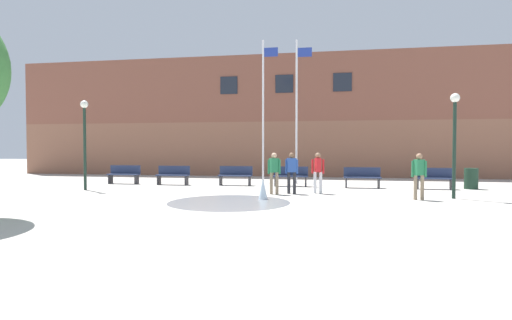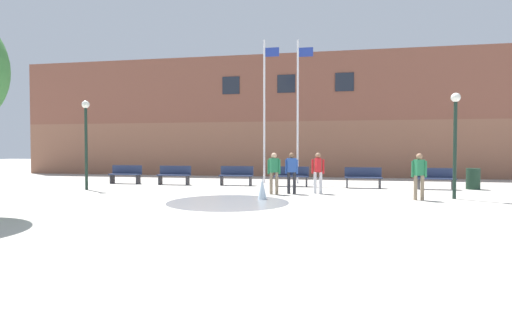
# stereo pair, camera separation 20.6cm
# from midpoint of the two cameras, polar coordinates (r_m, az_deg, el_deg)

# --- Properties ---
(ground_plane) EXTENTS (100.00, 100.00, 0.00)m
(ground_plane) POSITION_cam_midpoint_polar(r_m,az_deg,el_deg) (8.43, -8.68, -10.40)
(ground_plane) COLOR #B2ADA3
(library_building) EXTENTS (36.00, 6.05, 7.61)m
(library_building) POSITION_cam_midpoint_polar(r_m,az_deg,el_deg) (27.77, 4.48, 5.90)
(library_building) COLOR brown
(library_building) RESTS_ON ground
(splash_fountain) EXTENTS (3.98, 3.98, 0.74)m
(splash_fountain) POSITION_cam_midpoint_polar(r_m,az_deg,el_deg) (13.33, -2.43, -5.29)
(splash_fountain) COLOR gray
(splash_fountain) RESTS_ON ground
(park_bench_far_left) EXTENTS (1.60, 0.44, 0.91)m
(park_bench_far_left) POSITION_cam_midpoint_polar(r_m,az_deg,el_deg) (20.91, -18.59, -1.92)
(park_bench_far_left) COLOR #28282D
(park_bench_far_left) RESTS_ON ground
(park_bench_left_of_flagpoles) EXTENTS (1.60, 0.44, 0.91)m
(park_bench_left_of_flagpoles) POSITION_cam_midpoint_polar(r_m,az_deg,el_deg) (19.71, -12.05, -2.08)
(park_bench_left_of_flagpoles) COLOR #28282D
(park_bench_left_of_flagpoles) RESTS_ON ground
(park_bench_under_left_flagpole) EXTENTS (1.60, 0.44, 0.91)m
(park_bench_under_left_flagpole) POSITION_cam_midpoint_polar(r_m,az_deg,el_deg) (18.98, -3.27, -2.19)
(park_bench_under_left_flagpole) COLOR #28282D
(park_bench_under_left_flagpole) RESTS_ON ground
(park_bench_under_right_flagpole) EXTENTS (1.60, 0.44, 0.91)m
(park_bench_under_right_flagpole) POSITION_cam_midpoint_polar(r_m,az_deg,el_deg) (18.56, 4.65, -2.28)
(park_bench_under_right_flagpole) COLOR #28282D
(park_bench_under_right_flagpole) RESTS_ON ground
(park_bench_near_trashcan) EXTENTS (1.60, 0.44, 0.91)m
(park_bench_near_trashcan) POSITION_cam_midpoint_polar(r_m,az_deg,el_deg) (18.34, 14.62, -2.38)
(park_bench_near_trashcan) COLOR #28282D
(park_bench_near_trashcan) RESTS_ON ground
(park_bench_far_right) EXTENTS (1.60, 0.44, 0.91)m
(park_bench_far_right) POSITION_cam_midpoint_polar(r_m,az_deg,el_deg) (18.79, 23.78, -2.37)
(park_bench_far_right) COLOR #28282D
(park_bench_far_right) RESTS_ON ground
(adult_watching) EXTENTS (0.50, 0.38, 1.59)m
(adult_watching) POSITION_cam_midpoint_polar(r_m,az_deg,el_deg) (15.69, 8.46, -1.36)
(adult_watching) COLOR silver
(adult_watching) RESTS_ON ground
(teen_by_trashcan) EXTENTS (0.50, 0.35, 1.59)m
(teen_by_trashcan) POSITION_cam_midpoint_polar(r_m,az_deg,el_deg) (14.64, 21.89, -1.68)
(teen_by_trashcan) COLOR #89755B
(teen_by_trashcan) RESTS_ON ground
(adult_near_bench) EXTENTS (0.50, 0.35, 1.59)m
(adult_near_bench) POSITION_cam_midpoint_polar(r_m,az_deg,el_deg) (15.24, 2.22, -1.43)
(adult_near_bench) COLOR #89755B
(adult_near_bench) RESTS_ON ground
(adult_in_red) EXTENTS (0.50, 0.31, 1.59)m
(adult_in_red) POSITION_cam_midpoint_polar(r_m,az_deg,el_deg) (15.47, 4.74, -1.39)
(adult_in_red) COLOR #28282D
(adult_in_red) RESTS_ON ground
(flagpole_left) EXTENTS (0.80, 0.10, 7.22)m
(flagpole_left) POSITION_cam_midpoint_polar(r_m,az_deg,el_deg) (20.35, 0.82, 7.58)
(flagpole_left) COLOR silver
(flagpole_left) RESTS_ON ground
(flagpole_right) EXTENTS (0.80, 0.10, 7.15)m
(flagpole_right) POSITION_cam_midpoint_polar(r_m,az_deg,el_deg) (20.15, 5.61, 7.52)
(flagpole_right) COLOR silver
(flagpole_right) RESTS_ON ground
(lamp_post_left_lane) EXTENTS (0.32, 0.32, 3.77)m
(lamp_post_left_lane) POSITION_cam_midpoint_polar(r_m,az_deg,el_deg) (18.34, -23.58, 3.78)
(lamp_post_left_lane) COLOR #192D23
(lamp_post_left_lane) RESTS_ON ground
(lamp_post_right_lane) EXTENTS (0.32, 0.32, 3.68)m
(lamp_post_right_lane) POSITION_cam_midpoint_polar(r_m,az_deg,el_deg) (15.50, 26.16, 3.95)
(lamp_post_right_lane) COLOR #192D23
(lamp_post_right_lane) RESTS_ON ground
(trash_can) EXTENTS (0.56, 0.56, 0.90)m
(trash_can) POSITION_cam_midpoint_polar(r_m,az_deg,el_deg) (19.56, 28.11, -2.36)
(trash_can) COLOR #193323
(trash_can) RESTS_ON ground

